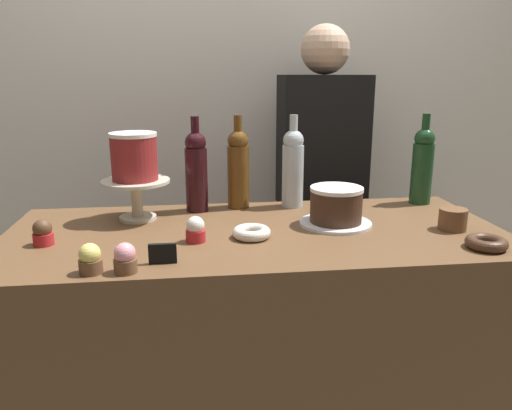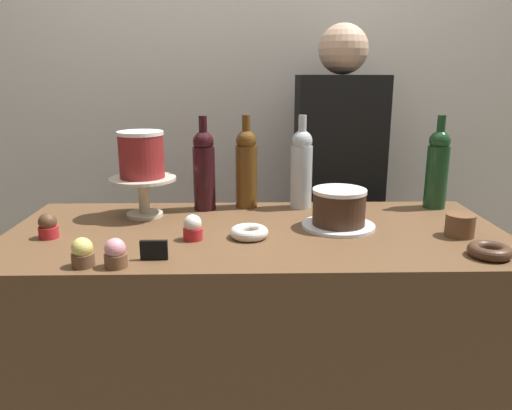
% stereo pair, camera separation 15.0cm
% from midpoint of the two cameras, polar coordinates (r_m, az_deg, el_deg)
% --- Properties ---
extents(back_wall, '(6.00, 0.05, 2.60)m').
position_cam_midpoint_polar(back_wall, '(2.37, 1.35, 12.20)').
color(back_wall, silver).
rests_on(back_wall, ground_plane).
extents(display_counter, '(1.51, 0.68, 0.94)m').
position_cam_midpoint_polar(display_counter, '(1.73, 2.62, -18.02)').
color(display_counter, brown).
rests_on(display_counter, ground_plane).
extents(cake_stand_pedestal, '(0.22, 0.22, 0.13)m').
position_cam_midpoint_polar(cake_stand_pedestal, '(1.68, -10.21, 1.67)').
color(cake_stand_pedestal, beige).
rests_on(cake_stand_pedestal, display_counter).
extents(white_layer_cake, '(0.15, 0.15, 0.15)m').
position_cam_midpoint_polar(white_layer_cake, '(1.65, -10.40, 5.65)').
color(white_layer_cake, maroon).
rests_on(white_layer_cake, cake_stand_pedestal).
extents(silver_serving_platter, '(0.23, 0.23, 0.01)m').
position_cam_midpoint_polar(silver_serving_platter, '(1.59, 12.03, -2.35)').
color(silver_serving_platter, white).
rests_on(silver_serving_platter, display_counter).
extents(chocolate_round_cake, '(0.17, 0.17, 0.11)m').
position_cam_midpoint_polar(chocolate_round_cake, '(1.57, 12.15, -0.22)').
color(chocolate_round_cake, '#3D2619').
rests_on(chocolate_round_cake, silver_serving_platter).
extents(wine_bottle_dark_red, '(0.08, 0.08, 0.33)m').
position_cam_midpoint_polar(wine_bottle_dark_red, '(1.73, -3.47, 4.12)').
color(wine_bottle_dark_red, black).
rests_on(wine_bottle_dark_red, display_counter).
extents(wine_bottle_amber, '(0.08, 0.08, 0.33)m').
position_cam_midpoint_polar(wine_bottle_amber, '(1.76, 1.34, 4.32)').
color(wine_bottle_amber, '#5B3814').
rests_on(wine_bottle_amber, display_counter).
extents(wine_bottle_green, '(0.08, 0.08, 0.33)m').
position_cam_midpoint_polar(wine_bottle_green, '(1.89, 22.12, 3.95)').
color(wine_bottle_green, '#193D1E').
rests_on(wine_bottle_green, display_counter).
extents(wine_bottle_clear, '(0.08, 0.08, 0.33)m').
position_cam_midpoint_polar(wine_bottle_clear, '(1.77, 7.63, 4.23)').
color(wine_bottle_clear, '#B2BCC1').
rests_on(wine_bottle_clear, display_counter).
extents(cupcake_chocolate, '(0.06, 0.06, 0.07)m').
position_cam_midpoint_polar(cupcake_chocolate, '(1.54, -20.06, -2.34)').
color(cupcake_chocolate, red).
rests_on(cupcake_chocolate, display_counter).
extents(cupcake_vanilla, '(0.06, 0.06, 0.07)m').
position_cam_midpoint_polar(cupcake_vanilla, '(1.43, -4.25, -2.67)').
color(cupcake_vanilla, red).
rests_on(cupcake_vanilla, display_counter).
extents(cupcake_lemon, '(0.06, 0.06, 0.07)m').
position_cam_midpoint_polar(cupcake_lemon, '(1.28, -16.01, -5.34)').
color(cupcake_lemon, brown).
rests_on(cupcake_lemon, display_counter).
extents(cupcake_strawberry, '(0.06, 0.06, 0.07)m').
position_cam_midpoint_polar(cupcake_strawberry, '(1.26, -12.45, -5.49)').
color(cupcake_strawberry, brown).
rests_on(cupcake_strawberry, display_counter).
extents(donut_chocolate, '(0.11, 0.11, 0.03)m').
position_cam_midpoint_polar(donut_chocolate, '(1.47, 27.76, -4.69)').
color(donut_chocolate, '#472D1E').
rests_on(donut_chocolate, display_counter).
extents(donut_sugar, '(0.11, 0.11, 0.03)m').
position_cam_midpoint_polar(donut_sugar, '(1.45, 2.17, -3.17)').
color(donut_sugar, silver).
rests_on(donut_sugar, display_counter).
extents(cookie_stack, '(0.08, 0.08, 0.07)m').
position_cam_midpoint_polar(cookie_stack, '(1.61, 24.72, -2.15)').
color(cookie_stack, brown).
rests_on(cookie_stack, display_counter).
extents(price_sign_chalkboard, '(0.07, 0.01, 0.05)m').
position_cam_midpoint_polar(price_sign_chalkboard, '(1.29, -8.30, -5.15)').
color(price_sign_chalkboard, black).
rests_on(price_sign_chalkboard, display_counter).
extents(barista_figure, '(0.36, 0.22, 1.60)m').
position_cam_midpoint_polar(barista_figure, '(2.20, 11.08, -0.42)').
color(barista_figure, black).
rests_on(barista_figure, ground_plane).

